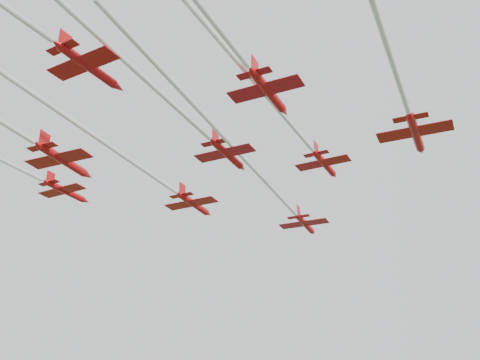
# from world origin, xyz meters

# --- Properties ---
(jet_lead) EXTENTS (20.65, 66.13, 2.56)m
(jet_lead) POSITION_xyz_m (9.22, -2.17, 50.53)
(jet_lead) COLOR red
(jet_row2_left) EXTENTS (17.72, 46.92, 2.65)m
(jet_row2_left) POSITION_xyz_m (-7.00, -4.34, 51.23)
(jet_row2_left) COLOR red
(jet_row2_right) EXTENTS (17.28, 44.17, 2.36)m
(jet_row2_right) POSITION_xyz_m (14.38, -14.57, 52.10)
(jet_row2_right) COLOR red
(jet_row3_mid) EXTENTS (20.09, 55.52, 2.45)m
(jet_row3_mid) POSITION_xyz_m (0.35, -27.15, 50.34)
(jet_row3_mid) COLOR red
(jet_row3_right) EXTENTS (20.66, 65.38, 2.69)m
(jet_row3_right) POSITION_xyz_m (24.13, -34.37, 49.49)
(jet_row3_right) COLOR red
(jet_row4_right) EXTENTS (20.09, 55.16, 2.55)m
(jet_row4_right) POSITION_xyz_m (7.36, -40.77, 50.64)
(jet_row4_right) COLOR red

